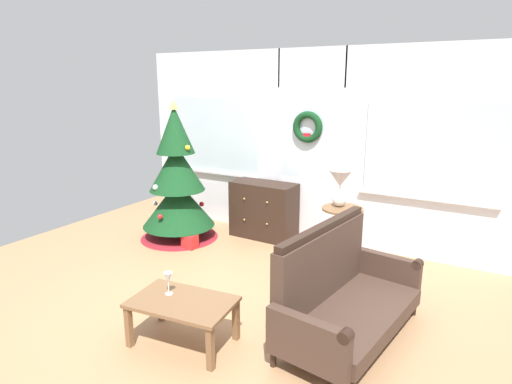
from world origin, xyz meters
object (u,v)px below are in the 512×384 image
object	(u,v)px
side_table	(342,224)
coffee_table	(182,307)
settee_sofa	(341,294)
wine_glass	(168,279)
gift_box	(190,242)
dresser_cabinet	(264,210)
table_lamp	(340,183)
christmas_tree	(177,186)

from	to	relation	value
side_table	coffee_table	distance (m)	2.31
settee_sofa	wine_glass	xyz separation A→B (m)	(-1.25, -0.75, 0.15)
wine_glass	settee_sofa	bearing A→B (deg)	30.93
wine_glass	gift_box	world-z (taller)	wine_glass
coffee_table	gift_box	distance (m)	2.15
dresser_cabinet	coffee_table	xyz separation A→B (m)	(0.65, -2.57, -0.06)
table_lamp	coffee_table	size ratio (longest dim) A/B	0.49
side_table	table_lamp	distance (m)	0.49
side_table	table_lamp	world-z (taller)	table_lamp
christmas_tree	settee_sofa	xyz separation A→B (m)	(2.74, -1.18, -0.36)
coffee_table	dresser_cabinet	bearing A→B (deg)	104.23
table_lamp	wine_glass	bearing A→B (deg)	-107.30
dresser_cabinet	table_lamp	size ratio (longest dim) A/B	2.07
christmas_tree	table_lamp	bearing A→B (deg)	8.09
christmas_tree	side_table	world-z (taller)	christmas_tree
side_table	gift_box	distance (m)	1.99
table_lamp	side_table	bearing A→B (deg)	-33.69
wine_glass	gift_box	xyz separation A→B (m)	(-1.12, 1.67, -0.44)
settee_sofa	wine_glass	distance (m)	1.46
christmas_tree	side_table	distance (m)	2.28
coffee_table	wine_glass	xyz separation A→B (m)	(-0.17, 0.03, 0.20)
dresser_cabinet	wine_glass	world-z (taller)	dresser_cabinet
dresser_cabinet	table_lamp	world-z (taller)	table_lamp
wine_glass	side_table	bearing A→B (deg)	71.00
christmas_tree	dresser_cabinet	size ratio (longest dim) A/B	2.08
christmas_tree	coffee_table	world-z (taller)	christmas_tree
christmas_tree	side_table	size ratio (longest dim) A/B	2.74
christmas_tree	coffee_table	distance (m)	2.60
coffee_table	wine_glass	bearing A→B (deg)	169.33
table_lamp	coffee_table	world-z (taller)	table_lamp
coffee_table	wine_glass	distance (m)	0.26
christmas_tree	gift_box	xyz separation A→B (m)	(0.38, -0.25, -0.65)
settee_sofa	coffee_table	bearing A→B (deg)	-144.24
christmas_tree	gift_box	size ratio (longest dim) A/B	10.75
coffee_table	gift_box	xyz separation A→B (m)	(-1.28, 1.71, -0.24)
side_table	wine_glass	bearing A→B (deg)	-109.00
settee_sofa	side_table	distance (m)	1.53
settee_sofa	gift_box	world-z (taller)	settee_sofa
christmas_tree	settee_sofa	world-z (taller)	christmas_tree
dresser_cabinet	side_table	bearing A→B (deg)	-15.44
table_lamp	gift_box	distance (m)	2.10
gift_box	christmas_tree	bearing A→B (deg)	146.95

